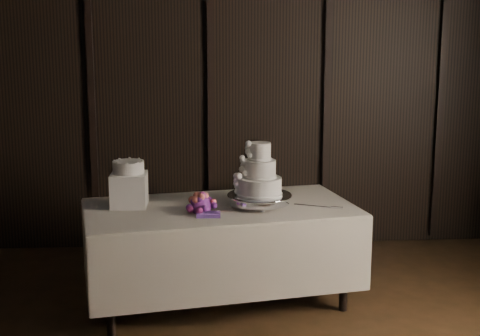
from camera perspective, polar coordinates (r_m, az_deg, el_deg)
name	(u,v)px	position (r m, az deg, el deg)	size (l,w,h in m)	color
room	(231,159)	(2.83, -0.81, 0.80)	(6.08, 7.08, 3.08)	black
display_table	(220,250)	(5.09, -1.70, -7.03)	(2.15, 1.39, 0.76)	beige
cake_stand	(259,201)	(4.98, 1.67, -2.79)	(0.48, 0.48, 0.09)	silver
wedding_cake	(256,175)	(4.91, 1.37, -0.58)	(0.37, 0.33, 0.39)	white
bouquet	(201,204)	(4.81, -3.34, -3.12)	(0.28, 0.38, 0.18)	#EB5756
box_pedestal	(129,190)	(5.03, -9.44, -1.85)	(0.26, 0.26, 0.25)	white
small_cake	(128,167)	(5.00, -9.50, 0.07)	(0.23, 0.23, 0.09)	white
cake_knife	(312,206)	(5.01, 6.19, -3.23)	(0.37, 0.02, 0.01)	silver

